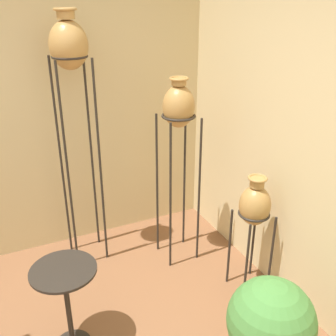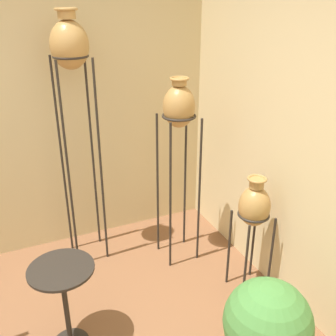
{
  "view_description": "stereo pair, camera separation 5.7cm",
  "coord_description": "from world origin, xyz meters",
  "px_view_note": "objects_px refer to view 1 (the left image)",
  "views": [
    {
      "loc": [
        -0.02,
        -1.48,
        2.25
      ],
      "look_at": [
        1.23,
        1.15,
        0.95
      ],
      "focal_mm": 42.0,
      "sensor_mm": 36.0,
      "label": 1
    },
    {
      "loc": [
        0.04,
        -1.51,
        2.25
      ],
      "look_at": [
        1.23,
        1.15,
        0.95
      ],
      "focal_mm": 42.0,
      "sensor_mm": 36.0,
      "label": 2
    }
  ],
  "objects_px": {
    "side_table": "(66,292)",
    "potted_plant": "(270,329)",
    "vase_stand_short": "(255,207)",
    "vase_stand_tall": "(70,54)",
    "vase_stand_medium": "(179,113)"
  },
  "relations": [
    {
      "from": "side_table",
      "to": "vase_stand_short",
      "type": "bearing_deg",
      "value": -0.5
    },
    {
      "from": "vase_stand_tall",
      "to": "side_table",
      "type": "bearing_deg",
      "value": -110.84
    },
    {
      "from": "vase_stand_tall",
      "to": "potted_plant",
      "type": "xyz_separation_m",
      "value": [
        0.67,
        -1.77,
        -1.42
      ]
    },
    {
      "from": "potted_plant",
      "to": "vase_stand_tall",
      "type": "bearing_deg",
      "value": 110.67
    },
    {
      "from": "side_table",
      "to": "potted_plant",
      "type": "distance_m",
      "value": 1.3
    },
    {
      "from": "vase_stand_short",
      "to": "vase_stand_medium",
      "type": "bearing_deg",
      "value": 116.4
    },
    {
      "from": "vase_stand_short",
      "to": "potted_plant",
      "type": "relative_size",
      "value": 1.38
    },
    {
      "from": "vase_stand_medium",
      "to": "side_table",
      "type": "distance_m",
      "value": 1.58
    },
    {
      "from": "vase_stand_tall",
      "to": "potted_plant",
      "type": "relative_size",
      "value": 2.94
    },
    {
      "from": "vase_stand_short",
      "to": "potted_plant",
      "type": "distance_m",
      "value": 0.93
    },
    {
      "from": "vase_stand_medium",
      "to": "potted_plant",
      "type": "bearing_deg",
      "value": -93.5
    },
    {
      "from": "vase_stand_medium",
      "to": "potted_plant",
      "type": "distance_m",
      "value": 1.71
    },
    {
      "from": "vase_stand_tall",
      "to": "vase_stand_short",
      "type": "distance_m",
      "value": 1.82
    },
    {
      "from": "vase_stand_medium",
      "to": "vase_stand_short",
      "type": "relative_size",
      "value": 1.64
    },
    {
      "from": "vase_stand_short",
      "to": "side_table",
      "type": "relative_size",
      "value": 1.54
    }
  ]
}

